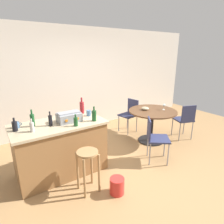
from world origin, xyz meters
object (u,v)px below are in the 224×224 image
at_px(bottle_1, 32,127).
at_px(cup_1, 17,125).
at_px(wooden_stool, 88,163).
at_px(bottle_4, 82,107).
at_px(bottle_2, 76,122).
at_px(bottle_3, 15,126).
at_px(kitchen_island, 61,148).
at_px(bottle_6, 50,120).
at_px(toolbox, 69,117).
at_px(cup_0, 89,113).
at_px(bottle_5, 94,115).
at_px(folding_chair_left, 185,119).
at_px(wine_glass, 164,105).
at_px(folding_chair_near, 130,113).
at_px(plastic_bucket, 117,186).
at_px(bottle_0, 32,120).
at_px(serving_bowl, 145,108).
at_px(dining_table, 152,118).
at_px(folding_chair_far, 155,136).

xyz_separation_m(bottle_1, cup_1, (-0.17, 0.29, -0.03)).
bearing_deg(wooden_stool, bottle_4, 68.26).
distance_m(bottle_2, bottle_3, 0.90).
bearing_deg(kitchen_island, bottle_3, 177.02).
relative_size(kitchen_island, bottle_6, 6.42).
bearing_deg(wooden_stool, bottle_1, 136.77).
bearing_deg(bottle_6, toolbox, 2.46).
relative_size(bottle_2, cup_0, 1.67).
height_order(wooden_stool, bottle_5, bottle_5).
height_order(folding_chair_left, cup_1, cup_1).
distance_m(kitchen_island, wine_glass, 2.52).
relative_size(folding_chair_near, bottle_4, 2.79).
height_order(bottle_3, plastic_bucket, bottle_3).
bearing_deg(folding_chair_near, bottle_1, -160.40).
bearing_deg(bottle_0, folding_chair_near, 15.56).
bearing_deg(bottle_3, wine_glass, -1.92).
bearing_deg(bottle_5, bottle_3, 167.95).
bearing_deg(cup_0, plastic_bucket, -95.58).
xyz_separation_m(kitchen_island, wine_glass, (2.48, -0.07, 0.41)).
relative_size(folding_chair_left, toolbox, 2.28).
xyz_separation_m(bottle_2, cup_1, (-0.80, 0.44, -0.03)).
distance_m(toolbox, bottle_3, 0.83).
bearing_deg(folding_chair_near, cup_0, -155.19).
height_order(folding_chair_left, bottle_3, bottle_3).
xyz_separation_m(folding_chair_left, cup_0, (-2.38, 0.40, 0.46)).
relative_size(serving_bowl, plastic_bucket, 0.71).
distance_m(bottle_0, bottle_4, 0.97).
bearing_deg(cup_0, dining_table, -1.77).
bearing_deg(folding_chair_far, folding_chair_left, 13.32).
bearing_deg(cup_1, folding_chair_far, -19.68).
bearing_deg(bottle_0, serving_bowl, 1.74).
xyz_separation_m(bottle_6, wine_glass, (2.62, -0.03, -0.14)).
distance_m(folding_chair_near, folding_chair_far, 1.54).
height_order(wooden_stool, bottle_6, bottle_6).
bearing_deg(wine_glass, plastic_bucket, -154.87).
bearing_deg(bottle_3, toolbox, -3.91).
relative_size(folding_chair_near, wine_glass, 6.03).
distance_m(bottle_1, bottle_5, 1.00).
xyz_separation_m(bottle_0, plastic_bucket, (0.88, -1.09, -0.91)).
xyz_separation_m(folding_chair_far, bottle_5, (-1.08, 0.42, 0.51)).
xyz_separation_m(kitchen_island, bottle_3, (-0.65, 0.03, 0.54)).
distance_m(dining_table, bottle_6, 2.40).
bearing_deg(toolbox, dining_table, 1.34).
bearing_deg(cup_0, kitchen_island, -172.92).
height_order(folding_chair_left, wine_glass, wine_glass).
bearing_deg(cup_0, bottle_0, 179.14).
bearing_deg(folding_chair_near, plastic_bucket, -132.92).
height_order(wooden_stool, bottle_4, bottle_4).
bearing_deg(bottle_3, cup_1, 73.52).
relative_size(bottle_1, bottle_6, 0.84).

